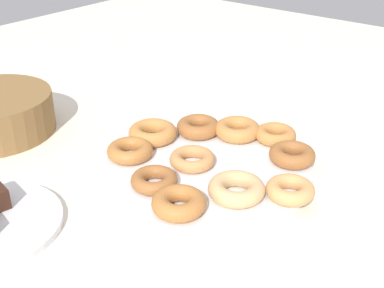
# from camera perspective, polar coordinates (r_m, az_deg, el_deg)

# --- Properties ---
(ground_plane) EXTENTS (2.40, 2.40, 0.00)m
(ground_plane) POSITION_cam_1_polar(r_m,az_deg,el_deg) (0.94, 1.44, -3.05)
(ground_plane) COLOR beige
(donut_plate) EXTENTS (0.39, 0.39, 0.02)m
(donut_plate) POSITION_cam_1_polar(r_m,az_deg,el_deg) (0.93, 1.45, -2.61)
(donut_plate) COLOR silver
(donut_plate) RESTS_ON ground_plane
(donut_0) EXTENTS (0.12, 0.12, 0.03)m
(donut_0) POSITION_cam_1_polar(r_m,az_deg,el_deg) (1.03, 0.72, 1.94)
(donut_0) COLOR #995B2D
(donut_0) RESTS_ON donut_plate
(donut_1) EXTENTS (0.10, 0.10, 0.03)m
(donut_1) POSITION_cam_1_polar(r_m,az_deg,el_deg) (1.02, 5.16, 1.63)
(donut_1) COLOR #BC7A3D
(donut_1) RESTS_ON donut_plate
(donut_2) EXTENTS (0.12, 0.12, 0.03)m
(donut_2) POSITION_cam_1_polar(r_m,az_deg,el_deg) (0.79, -1.50, -6.69)
(donut_2) COLOR #AD6B33
(donut_2) RESTS_ON donut_plate
(donut_3) EXTENTS (0.11, 0.11, 0.02)m
(donut_3) POSITION_cam_1_polar(r_m,az_deg,el_deg) (0.92, 0.03, -1.72)
(donut_3) COLOR #C6844C
(donut_3) RESTS_ON donut_plate
(donut_4) EXTENTS (0.13, 0.13, 0.03)m
(donut_4) POSITION_cam_1_polar(r_m,az_deg,el_deg) (0.83, 5.05, -5.08)
(donut_4) COLOR tan
(donut_4) RESTS_ON donut_plate
(donut_5) EXTENTS (0.12, 0.12, 0.03)m
(donut_5) POSITION_cam_1_polar(r_m,az_deg,el_deg) (0.94, 11.25, -1.21)
(donut_5) COLOR #995B2D
(donut_5) RESTS_ON donut_plate
(donut_6) EXTENTS (0.08, 0.08, 0.03)m
(donut_6) POSITION_cam_1_polar(r_m,az_deg,el_deg) (0.84, 10.94, -5.21)
(donut_6) COLOR tan
(donut_6) RESTS_ON donut_plate
(donut_7) EXTENTS (0.10, 0.10, 0.03)m
(donut_7) POSITION_cam_1_polar(r_m,az_deg,el_deg) (1.01, -4.47, 1.29)
(donut_7) COLOR #BC7A3D
(donut_7) RESTS_ON donut_plate
(donut_8) EXTENTS (0.11, 0.11, 0.02)m
(donut_8) POSITION_cam_1_polar(r_m,az_deg,el_deg) (0.86, -4.31, -4.09)
(donut_8) COLOR #995B2D
(donut_8) RESTS_ON donut_plate
(donut_9) EXTENTS (0.11, 0.11, 0.03)m
(donut_9) POSITION_cam_1_polar(r_m,az_deg,el_deg) (1.01, 9.41, 1.07)
(donut_9) COLOR #BC7A3D
(donut_9) RESTS_ON donut_plate
(donut_10) EXTENTS (0.09, 0.09, 0.03)m
(donut_10) POSITION_cam_1_polar(r_m,az_deg,el_deg) (0.95, -7.02, -0.75)
(donut_10) COLOR #AD6B33
(donut_10) RESTS_ON donut_plate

